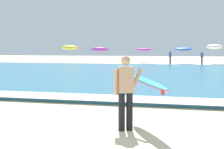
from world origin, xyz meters
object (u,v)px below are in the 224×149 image
(beach_umbrella_2, at_px, (144,50))
(beach_umbrella_4, at_px, (215,47))
(beach_umbrella_0, at_px, (70,47))
(beach_umbrella_3, at_px, (183,49))
(beachgoer_near_row_mid, at_px, (202,58))
(surfer_with_board, at_px, (136,86))
(beachgoer_near_row_left, at_px, (170,57))
(beach_umbrella_1, at_px, (100,49))

(beach_umbrella_2, distance_m, beach_umbrella_4, 8.67)
(beach_umbrella_0, xyz_separation_m, beach_umbrella_3, (14.37, 1.80, -0.20))
(beach_umbrella_4, distance_m, beachgoer_near_row_mid, 3.68)
(surfer_with_board, distance_m, beach_umbrella_0, 37.86)
(beach_umbrella_3, xyz_separation_m, beachgoer_near_row_left, (-1.49, -1.03, -0.99))
(beach_umbrella_3, bearing_deg, beachgoer_near_row_left, -145.25)
(surfer_with_board, relative_size, beachgoer_near_row_mid, 1.55)
(surfer_with_board, distance_m, beach_umbrella_3, 36.30)
(beach_umbrella_3, bearing_deg, beachgoer_near_row_mid, -46.92)
(beach_umbrella_0, bearing_deg, beach_umbrella_1, 4.18)
(beach_umbrella_1, height_order, beach_umbrella_3, beach_umbrella_3)
(beachgoer_near_row_mid, bearing_deg, beach_umbrella_1, 175.74)
(beachgoer_near_row_mid, bearing_deg, beach_umbrella_4, 65.53)
(beach_umbrella_2, height_order, beach_umbrella_3, beach_umbrella_3)
(surfer_with_board, height_order, beach_umbrella_3, beach_umbrella_3)
(beach_umbrella_4, bearing_deg, beach_umbrella_0, -172.14)
(beach_umbrella_0, bearing_deg, surfer_with_board, -65.65)
(beach_umbrella_3, height_order, beachgoer_near_row_left, beach_umbrella_3)
(beach_umbrella_1, relative_size, beachgoer_near_row_left, 1.46)
(surfer_with_board, bearing_deg, beach_umbrella_1, 108.43)
(beach_umbrella_1, relative_size, beachgoer_near_row_mid, 1.46)
(beach_umbrella_1, height_order, beach_umbrella_2, beach_umbrella_1)
(beach_umbrella_0, distance_m, beachgoer_near_row_left, 12.95)
(beach_umbrella_2, relative_size, beach_umbrella_3, 0.92)
(beach_umbrella_3, distance_m, beachgoer_near_row_mid, 3.49)
(beach_umbrella_0, xyz_separation_m, beachgoer_near_row_mid, (16.65, -0.65, -1.19))
(beach_umbrella_1, distance_m, beachgoer_near_row_mid, 12.70)
(beach_umbrella_2, height_order, beach_umbrella_4, beach_umbrella_4)
(beach_umbrella_0, relative_size, beach_umbrella_4, 0.97)
(beach_umbrella_2, distance_m, beachgoer_near_row_left, 3.63)
(beach_umbrella_0, distance_m, beach_umbrella_4, 18.25)
(beach_umbrella_1, distance_m, beach_umbrella_3, 10.46)
(beachgoer_near_row_mid, bearing_deg, surfer_with_board, -91.77)
(beach_umbrella_0, bearing_deg, beachgoer_near_row_mid, -2.23)
(beach_umbrella_1, height_order, beachgoer_near_row_mid, beach_umbrella_1)
(beach_umbrella_3, bearing_deg, beach_umbrella_1, -171.74)
(beach_umbrella_0, distance_m, beach_umbrella_3, 14.48)
(beach_umbrella_4, bearing_deg, surfer_with_board, -93.83)
(beach_umbrella_3, distance_m, beach_umbrella_4, 3.79)
(beach_umbrella_0, height_order, beachgoer_near_row_left, beach_umbrella_0)
(beach_umbrella_3, height_order, beachgoer_near_row_mid, beach_umbrella_3)
(beach_umbrella_2, xyz_separation_m, beach_umbrella_4, (8.61, 0.90, 0.35))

